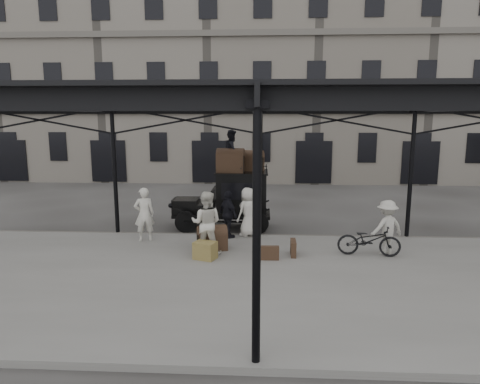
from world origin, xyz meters
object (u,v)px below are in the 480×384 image
at_px(steamer_trunk_roof_near, 231,162).
at_px(steamer_trunk_platform, 212,240).
at_px(taxi, 233,197).
at_px(porter_left, 144,214).
at_px(porter_official, 228,214).
at_px(bicycle, 369,240).

distance_m(steamer_trunk_roof_near, steamer_trunk_platform, 3.55).
xyz_separation_m(taxi, steamer_trunk_roof_near, (-0.08, -0.25, 1.34)).
distance_m(porter_left, porter_official, 2.75).
bearing_deg(taxi, porter_official, -91.73).
bearing_deg(steamer_trunk_platform, steamer_trunk_roof_near, 65.06).
bearing_deg(taxi, steamer_trunk_platform, -98.02).
bearing_deg(bicycle, steamer_trunk_platform, 93.21).
height_order(steamer_trunk_roof_near, steamer_trunk_platform, steamer_trunk_roof_near).
xyz_separation_m(taxi, porter_left, (-2.75, -2.27, -0.17)).
xyz_separation_m(porter_left, bicycle, (6.95, -1.16, -0.41)).
xyz_separation_m(taxi, steamer_trunk_platform, (-0.44, -3.11, -0.74)).
bearing_deg(steamer_trunk_roof_near, steamer_trunk_platform, -91.92).
relative_size(steamer_trunk_roof_near, steamer_trunk_platform, 1.13).
height_order(bicycle, steamer_trunk_platform, bicycle).
height_order(porter_official, bicycle, porter_official).
relative_size(taxi, steamer_trunk_roof_near, 3.73).
height_order(taxi, bicycle, taxi).
bearing_deg(steamer_trunk_platform, porter_left, 142.23).
relative_size(bicycle, steamer_trunk_platform, 2.07).
bearing_deg(porter_official, bicycle, -149.56).
height_order(taxi, porter_left, taxi).
bearing_deg(steamer_trunk_platform, bicycle, -21.77).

